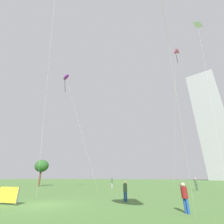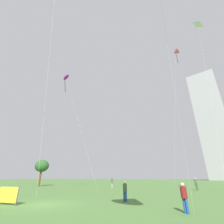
{
  "view_description": "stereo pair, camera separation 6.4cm",
  "coord_description": "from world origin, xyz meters",
  "px_view_note": "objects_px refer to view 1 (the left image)",
  "views": [
    {
      "loc": [
        9.77,
        -10.98,
        1.98
      ],
      "look_at": [
        0.73,
        13.36,
        13.01
      ],
      "focal_mm": 24.56,
      "sensor_mm": 36.0,
      "label": 1
    },
    {
      "loc": [
        9.83,
        -10.96,
        1.98
      ],
      "look_at": [
        0.73,
        13.36,
        13.01
      ],
      "focal_mm": 24.56,
      "sensor_mm": 36.0,
      "label": 2
    }
  ],
  "objects_px": {
    "person_standing_3": "(185,195)",
    "distant_highrise_0": "(212,123)",
    "person_standing_1": "(196,183)",
    "kite_flying_5": "(66,77)",
    "person_standing_4": "(125,190)",
    "park_tree_0": "(42,166)",
    "kite_flying_2": "(176,52)",
    "kite_flying_3": "(198,26)",
    "event_banner": "(8,195)",
    "person_standing_2": "(112,182)"
  },
  "relations": [
    {
      "from": "person_standing_3",
      "to": "distant_highrise_0",
      "type": "relative_size",
      "value": 0.02
    },
    {
      "from": "park_tree_0",
      "to": "person_standing_4",
      "type": "bearing_deg",
      "value": -32.3
    },
    {
      "from": "distant_highrise_0",
      "to": "event_banner",
      "type": "bearing_deg",
      "value": -94.56
    },
    {
      "from": "kite_flying_3",
      "to": "distant_highrise_0",
      "type": "height_order",
      "value": "distant_highrise_0"
    },
    {
      "from": "person_standing_1",
      "to": "person_standing_2",
      "type": "bearing_deg",
      "value": -157.85
    },
    {
      "from": "person_standing_4",
      "to": "kite_flying_2",
      "type": "bearing_deg",
      "value": -124.42
    },
    {
      "from": "distant_highrise_0",
      "to": "event_banner",
      "type": "distance_m",
      "value": 130.59
    },
    {
      "from": "kite_flying_2",
      "to": "kite_flying_3",
      "type": "relative_size",
      "value": 1.0
    },
    {
      "from": "person_standing_3",
      "to": "event_banner",
      "type": "distance_m",
      "value": 12.92
    },
    {
      "from": "kite_flying_2",
      "to": "kite_flying_3",
      "type": "distance_m",
      "value": 8.21
    },
    {
      "from": "person_standing_3",
      "to": "distant_highrise_0",
      "type": "height_order",
      "value": "distant_highrise_0"
    },
    {
      "from": "person_standing_1",
      "to": "kite_flying_5",
      "type": "distance_m",
      "value": 31.57
    },
    {
      "from": "park_tree_0",
      "to": "distant_highrise_0",
      "type": "bearing_deg",
      "value": 57.31
    },
    {
      "from": "person_standing_2",
      "to": "person_standing_3",
      "type": "xyz_separation_m",
      "value": [
        12.01,
        -19.64,
        -0.09
      ]
    },
    {
      "from": "distant_highrise_0",
      "to": "kite_flying_3",
      "type": "bearing_deg",
      "value": -86.61
    },
    {
      "from": "event_banner",
      "to": "distant_highrise_0",
      "type": "bearing_deg",
      "value": 69.18
    },
    {
      "from": "person_standing_2",
      "to": "distant_highrise_0",
      "type": "distance_m",
      "value": 111.61
    },
    {
      "from": "person_standing_2",
      "to": "kite_flying_2",
      "type": "bearing_deg",
      "value": -54.69
    },
    {
      "from": "person_standing_1",
      "to": "kite_flying_5",
      "type": "bearing_deg",
      "value": -135.75
    },
    {
      "from": "kite_flying_5",
      "to": "distant_highrise_0",
      "type": "xyz_separation_m",
      "value": [
        51.2,
        104.09,
        16.39
      ]
    },
    {
      "from": "person_standing_1",
      "to": "person_standing_2",
      "type": "xyz_separation_m",
      "value": [
        -14.76,
        0.94,
        -0.02
      ]
    },
    {
      "from": "kite_flying_2",
      "to": "kite_flying_3",
      "type": "xyz_separation_m",
      "value": [
        4.74,
        -6.7,
        0.01
      ]
    },
    {
      "from": "kite_flying_2",
      "to": "park_tree_0",
      "type": "height_order",
      "value": "kite_flying_2"
    },
    {
      "from": "person_standing_4",
      "to": "person_standing_3",
      "type": "bearing_deg",
      "value": 133.57
    },
    {
      "from": "person_standing_3",
      "to": "park_tree_0",
      "type": "bearing_deg",
      "value": -177.32
    },
    {
      "from": "kite_flying_2",
      "to": "distant_highrise_0",
      "type": "distance_m",
      "value": 94.51
    },
    {
      "from": "person_standing_3",
      "to": "event_banner",
      "type": "bearing_deg",
      "value": -137.76
    },
    {
      "from": "person_standing_1",
      "to": "distant_highrise_0",
      "type": "relative_size",
      "value": 0.02
    },
    {
      "from": "kite_flying_5",
      "to": "event_banner",
      "type": "relative_size",
      "value": 10.77
    },
    {
      "from": "person_standing_1",
      "to": "kite_flying_3",
      "type": "distance_m",
      "value": 33.13
    },
    {
      "from": "person_standing_3",
      "to": "kite_flying_3",
      "type": "distance_m",
      "value": 38.46
    },
    {
      "from": "person_standing_3",
      "to": "kite_flying_3",
      "type": "xyz_separation_m",
      "value": [
        9.41,
        18.17,
        32.56
      ]
    },
    {
      "from": "person_standing_1",
      "to": "distant_highrise_0",
      "type": "height_order",
      "value": "distant_highrise_0"
    },
    {
      "from": "person_standing_4",
      "to": "distant_highrise_0",
      "type": "distance_m",
      "value": 123.55
    },
    {
      "from": "person_standing_4",
      "to": "distant_highrise_0",
      "type": "xyz_separation_m",
      "value": [
        36.28,
        111.99,
        37.51
      ]
    },
    {
      "from": "person_standing_3",
      "to": "kite_flying_2",
      "type": "height_order",
      "value": "kite_flying_2"
    },
    {
      "from": "person_standing_4",
      "to": "kite_flying_5",
      "type": "xyz_separation_m",
      "value": [
        -14.92,
        7.9,
        21.12
      ]
    },
    {
      "from": "person_standing_3",
      "to": "person_standing_4",
      "type": "height_order",
      "value": "person_standing_3"
    },
    {
      "from": "person_standing_2",
      "to": "person_standing_4",
      "type": "distance_m",
      "value": 17.87
    },
    {
      "from": "kite_flying_3",
      "to": "distant_highrise_0",
      "type": "relative_size",
      "value": 0.45
    },
    {
      "from": "person_standing_3",
      "to": "person_standing_4",
      "type": "bearing_deg",
      "value": -179.99
    },
    {
      "from": "person_standing_1",
      "to": "distant_highrise_0",
      "type": "bearing_deg",
      "value": 99.18
    },
    {
      "from": "kite_flying_5",
      "to": "distant_highrise_0",
      "type": "relative_size",
      "value": 0.29
    },
    {
      "from": "person_standing_2",
      "to": "park_tree_0",
      "type": "relative_size",
      "value": 0.31
    },
    {
      "from": "kite_flying_3",
      "to": "event_banner",
      "type": "bearing_deg",
      "value": -138.47
    },
    {
      "from": "person_standing_4",
      "to": "event_banner",
      "type": "relative_size",
      "value": 0.78
    },
    {
      "from": "person_standing_1",
      "to": "event_banner",
      "type": "bearing_deg",
      "value": -101.82
    },
    {
      "from": "kite_flying_2",
      "to": "park_tree_0",
      "type": "relative_size",
      "value": 5.93
    },
    {
      "from": "kite_flying_5",
      "to": "park_tree_0",
      "type": "relative_size",
      "value": 3.87
    },
    {
      "from": "distant_highrise_0",
      "to": "person_standing_1",
      "type": "bearing_deg",
      "value": -90.36
    }
  ]
}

